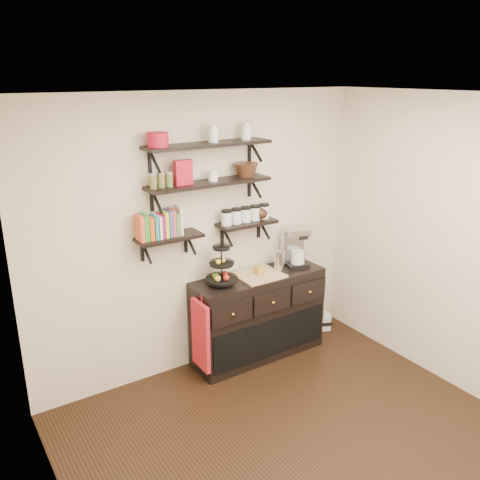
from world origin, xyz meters
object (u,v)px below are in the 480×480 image
(sideboard, at_px, (258,316))
(coffee_maker, at_px, (295,247))
(fruit_stand, at_px, (222,270))
(radio, at_px, (315,321))

(sideboard, relative_size, coffee_maker, 3.35)
(sideboard, relative_size, fruit_stand, 3.16)
(sideboard, height_order, radio, sideboard)
(coffee_maker, bearing_deg, fruit_stand, -164.50)
(fruit_stand, distance_m, coffee_maker, 0.91)
(coffee_maker, bearing_deg, radio, 23.05)
(fruit_stand, height_order, radio, fruit_stand)
(coffee_maker, distance_m, radio, 1.08)
(fruit_stand, height_order, coffee_maker, fruit_stand)
(radio, bearing_deg, coffee_maker, -148.55)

